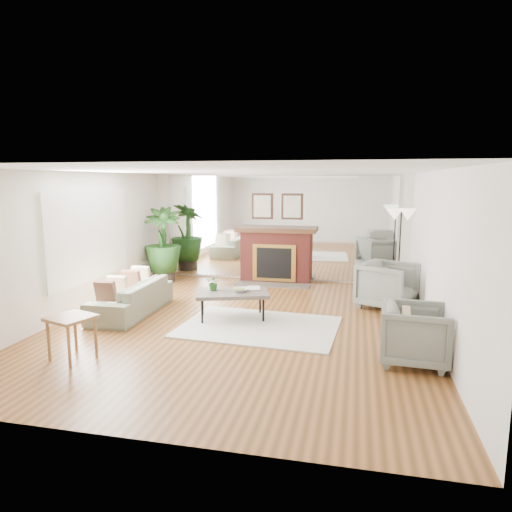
% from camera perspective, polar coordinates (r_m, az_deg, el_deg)
% --- Properties ---
extents(ground, '(7.00, 7.00, 0.00)m').
position_cam_1_polar(ground, '(7.62, -1.93, -8.50)').
color(ground, brown).
rests_on(ground, ground).
extents(wall_left, '(0.02, 7.00, 2.50)m').
position_cam_1_polar(wall_left, '(8.58, -21.70, 1.42)').
color(wall_left, silver).
rests_on(wall_left, ground).
extents(wall_right, '(0.02, 7.00, 2.50)m').
position_cam_1_polar(wall_right, '(7.20, 21.72, -0.01)').
color(wall_right, silver).
rests_on(wall_right, ground).
extents(wall_back, '(6.00, 0.02, 2.50)m').
position_cam_1_polar(wall_back, '(10.72, 2.70, 3.57)').
color(wall_back, silver).
rests_on(wall_back, ground).
extents(mirror_panel, '(5.40, 0.04, 2.40)m').
position_cam_1_polar(mirror_panel, '(10.70, 2.68, 3.55)').
color(mirror_panel, silver).
rests_on(mirror_panel, wall_back).
extents(window_panel, '(0.04, 2.40, 1.50)m').
position_cam_1_polar(window_panel, '(8.88, -20.14, 2.42)').
color(window_panel, '#B2E09E').
rests_on(window_panel, wall_left).
extents(fireplace, '(1.85, 0.83, 2.05)m').
position_cam_1_polar(fireplace, '(10.57, 2.46, 0.26)').
color(fireplace, maroon).
rests_on(fireplace, ground).
extents(area_rug, '(2.59, 1.93, 0.03)m').
position_cam_1_polar(area_rug, '(7.45, 0.38, -8.83)').
color(area_rug, white).
rests_on(area_rug, ground).
extents(coffee_table, '(1.37, 1.05, 0.49)m').
position_cam_1_polar(coffee_table, '(7.77, -3.01, -4.75)').
color(coffee_table, '#5F544B').
rests_on(coffee_table, ground).
extents(sofa, '(0.80, 1.98, 0.58)m').
position_cam_1_polar(sofa, '(8.44, -15.29, -5.03)').
color(sofa, gray).
rests_on(sofa, ground).
extents(armchair_back, '(1.25, 1.24, 0.86)m').
position_cam_1_polar(armchair_back, '(8.79, 16.12, -3.54)').
color(armchair_back, gray).
rests_on(armchair_back, ground).
extents(armchair_front, '(0.90, 0.88, 0.77)m').
position_cam_1_polar(armchair_front, '(6.30, 19.24, -9.24)').
color(armchair_front, gray).
rests_on(armchair_front, ground).
extents(side_table, '(0.65, 0.65, 0.59)m').
position_cam_1_polar(side_table, '(6.52, -22.09, -7.80)').
color(side_table, olive).
rests_on(side_table, ground).
extents(potted_ficus, '(1.06, 1.06, 1.74)m').
position_cam_1_polar(potted_ficus, '(10.72, -11.58, 1.67)').
color(potted_ficus, '#2A241F').
rests_on(potted_ficus, ground).
extents(floor_lamp, '(0.58, 0.32, 1.78)m').
position_cam_1_polar(floor_lamp, '(9.83, 17.67, 4.15)').
color(floor_lamp, black).
rests_on(floor_lamp, ground).
extents(tabletop_plant, '(0.27, 0.24, 0.27)m').
position_cam_1_polar(tabletop_plant, '(7.84, -5.31, -3.33)').
color(tabletop_plant, '#28561F').
rests_on(tabletop_plant, coffee_table).
extents(fruit_bowl, '(0.28, 0.28, 0.06)m').
position_cam_1_polar(fruit_bowl, '(7.74, -1.97, -4.25)').
color(fruit_bowl, olive).
rests_on(fruit_bowl, coffee_table).
extents(book, '(0.29, 0.34, 0.02)m').
position_cam_1_polar(book, '(7.92, -1.03, -4.08)').
color(book, olive).
rests_on(book, coffee_table).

